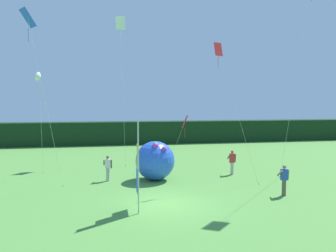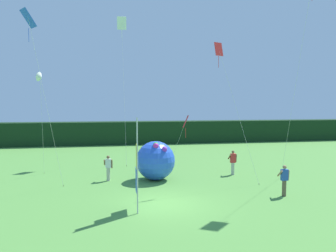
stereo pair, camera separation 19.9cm
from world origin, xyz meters
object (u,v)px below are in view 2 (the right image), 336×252
at_px(person_far_left, 284,180).
at_px(inflatable_balloon, 156,161).
at_px(person_mid_field, 158,159).
at_px(kite_red_diamond_3, 185,123).
at_px(banner_flag, 137,167).
at_px(kite_white_diamond_2, 122,30).
at_px(kite_white_delta_6, 40,78).
at_px(person_far_right, 108,167).
at_px(person_near_banner, 233,162).
at_px(kite_red_diamond_0, 221,57).
at_px(kite_blue_diamond_1, 30,27).

bearing_deg(person_far_left, inflatable_balloon, 142.46).
height_order(person_mid_field, kite_red_diamond_3, kite_red_diamond_3).
relative_size(banner_flag, person_far_left, 2.60).
height_order(kite_white_diamond_2, kite_white_delta_6, kite_white_diamond_2).
relative_size(person_far_right, inflatable_balloon, 0.64).
relative_size(person_near_banner, kite_red_diamond_0, 0.20).
distance_m(kite_red_diamond_0, kite_white_diamond_2, 11.53).
xyz_separation_m(inflatable_balloon, kite_white_diamond_2, (-1.76, 8.17, 10.02)).
xyz_separation_m(person_mid_field, person_far_right, (-3.53, -2.14, -0.07)).
relative_size(inflatable_balloon, kite_white_delta_6, 0.37).
height_order(kite_red_diamond_3, kite_white_delta_6, kite_white_delta_6).
bearing_deg(kite_white_delta_6, person_far_right, -17.97).
bearing_deg(person_mid_field, inflatable_balloon, -102.03).
bearing_deg(kite_red_diamond_0, person_far_left, -56.67).
distance_m(person_mid_field, inflatable_balloon, 2.52).
relative_size(kite_red_diamond_3, kite_white_delta_6, 0.59).
bearing_deg(person_mid_field, kite_blue_diamond_1, -149.11).
xyz_separation_m(person_near_banner, kite_white_delta_6, (-12.75, 1.11, 5.70)).
distance_m(person_far_left, kite_red_diamond_0, 8.11).
relative_size(person_near_banner, person_far_right, 1.04).
distance_m(person_far_left, kite_blue_diamond_1, 15.76).
height_order(kite_red_diamond_0, kite_white_diamond_2, kite_white_diamond_2).
height_order(person_mid_field, kite_red_diamond_0, kite_red_diamond_0).
height_order(person_far_left, kite_red_diamond_3, kite_red_diamond_3).
bearing_deg(kite_blue_diamond_1, person_mid_field, 30.89).
bearing_deg(kite_red_diamond_3, kite_white_diamond_2, 127.06).
relative_size(person_near_banner, kite_white_diamond_2, 0.14).
bearing_deg(banner_flag, person_near_banner, 41.94).
bearing_deg(kite_red_diamond_0, kite_white_diamond_2, 121.06).
relative_size(person_near_banner, kite_blue_diamond_1, 0.17).
distance_m(banner_flag, kite_blue_diamond_1, 9.51).
bearing_deg(banner_flag, person_far_left, 7.62).
relative_size(person_far_left, kite_white_delta_6, 0.24).
distance_m(person_near_banner, person_far_right, 8.51).
relative_size(person_mid_field, person_far_left, 1.05).
bearing_deg(kite_red_diamond_0, kite_red_diamond_3, 110.22).
bearing_deg(banner_flag, kite_red_diamond_0, 39.71).
xyz_separation_m(person_far_left, kite_blue_diamond_1, (-13.23, 2.78, 8.11)).
distance_m(inflatable_balloon, kite_white_delta_6, 9.16).
height_order(person_mid_field, kite_white_delta_6, kite_white_delta_6).
relative_size(person_far_left, inflatable_balloon, 0.66).
bearing_deg(kite_white_delta_6, kite_red_diamond_0, -14.62).
bearing_deg(kite_white_delta_6, person_mid_field, 5.58).
xyz_separation_m(kite_white_diamond_2, kite_red_diamond_3, (4.30, -5.69, -7.77)).
relative_size(kite_red_diamond_0, kite_white_delta_6, 1.25).
relative_size(banner_flag, kite_red_diamond_0, 0.50).
height_order(person_near_banner, inflatable_balloon, inflatable_balloon).
distance_m(banner_flag, person_mid_field, 8.68).
bearing_deg(person_near_banner, person_far_left, -81.89).
height_order(banner_flag, kite_white_diamond_2, kite_white_diamond_2).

